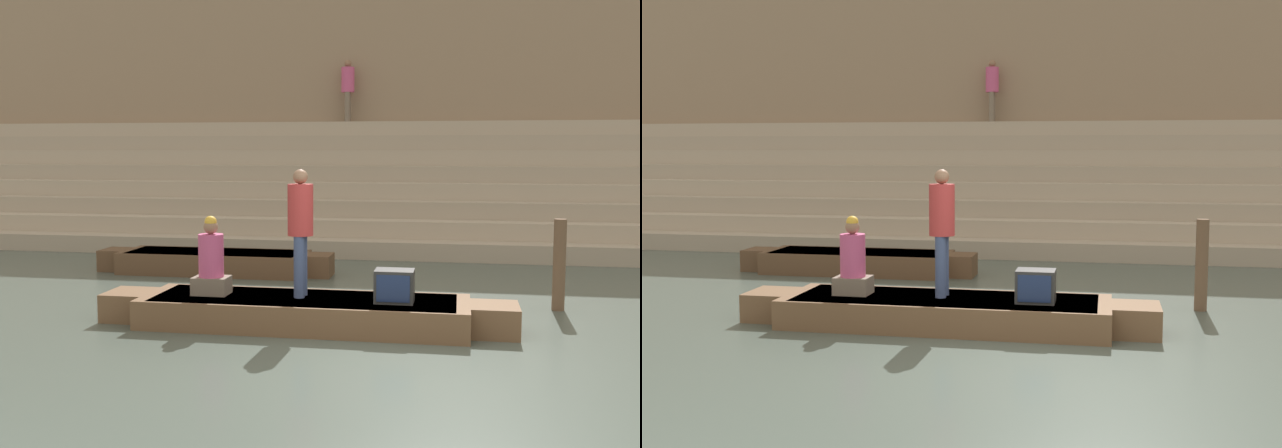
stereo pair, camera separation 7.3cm
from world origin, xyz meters
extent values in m
plane|color=#47544C|center=(0.00, 0.00, 0.00)|extent=(120.00, 120.00, 0.00)
cube|color=tan|center=(0.00, 10.27, 0.20)|extent=(36.00, 5.33, 0.40)
cube|color=#B2A28D|center=(0.00, 10.61, 0.60)|extent=(36.00, 4.66, 0.40)
cube|color=tan|center=(0.00, 10.94, 1.00)|extent=(36.00, 4.00, 0.40)
cube|color=#B2A28D|center=(0.00, 11.27, 1.40)|extent=(36.00, 3.33, 0.40)
cube|color=tan|center=(0.00, 11.61, 1.80)|extent=(36.00, 2.66, 0.40)
cube|color=#B2A28D|center=(0.00, 11.94, 2.20)|extent=(36.00, 2.00, 0.40)
cube|color=tan|center=(0.00, 12.27, 2.59)|extent=(36.00, 1.33, 0.40)
cube|color=#B2A28D|center=(0.00, 12.61, 2.99)|extent=(36.00, 0.67, 0.40)
cube|color=#937A60|center=(0.00, 13.54, 4.12)|extent=(34.20, 1.20, 8.24)
cube|color=brown|center=(0.00, 12.92, 0.30)|extent=(34.20, 0.12, 0.60)
cube|color=brown|center=(-1.18, 1.38, 0.20)|extent=(4.50, 1.37, 0.40)
cube|color=#993328|center=(-1.18, 1.38, 0.38)|extent=(4.14, 1.27, 0.05)
cube|color=brown|center=(1.38, 1.38, 0.20)|extent=(0.63, 0.76, 0.40)
cube|color=brown|center=(-3.75, 1.38, 0.20)|extent=(0.63, 0.76, 0.40)
cylinder|color=olive|center=(-1.86, 2.16, 0.30)|extent=(2.22, 0.04, 0.04)
cylinder|color=#3D4C75|center=(-1.25, 1.56, 0.83)|extent=(0.15, 0.15, 0.85)
cylinder|color=#3D4C75|center=(-1.25, 1.36, 0.83)|extent=(0.15, 0.15, 0.85)
cylinder|color=#B23333|center=(-1.25, 1.46, 1.61)|extent=(0.35, 0.35, 0.71)
sphere|color=#8C664C|center=(-1.25, 1.46, 2.06)|extent=(0.20, 0.20, 0.20)
cube|color=#756656|center=(-2.52, 1.39, 0.52)|extent=(0.50, 0.39, 0.25)
cylinder|color=#C64C7F|center=(-2.52, 1.39, 0.95)|extent=(0.35, 0.35, 0.60)
sphere|color=#8C664C|center=(-2.52, 1.39, 1.35)|extent=(0.20, 0.20, 0.20)
sphere|color=gold|center=(-2.52, 1.39, 1.42)|extent=(0.17, 0.17, 0.17)
cube|color=#2D2D2D|center=(0.06, 1.31, 0.62)|extent=(0.52, 0.40, 0.44)
cube|color=navy|center=(0.06, 1.10, 0.62)|extent=(0.44, 0.02, 0.36)
cube|color=brown|center=(-3.82, 5.41, 0.21)|extent=(3.66, 1.24, 0.42)
cube|color=#993328|center=(-3.82, 5.41, 0.40)|extent=(3.37, 1.14, 0.05)
cube|color=brown|center=(-1.74, 5.41, 0.21)|extent=(0.51, 0.68, 0.42)
cube|color=brown|center=(-5.91, 5.41, 0.21)|extent=(0.51, 0.68, 0.42)
cylinder|color=brown|center=(2.40, 3.09, 0.70)|extent=(0.19, 0.19, 1.39)
cylinder|color=#756656|center=(-2.25, 12.71, 3.61)|extent=(0.16, 0.16, 0.83)
cylinder|color=#756656|center=(-2.25, 12.50, 3.61)|extent=(0.16, 0.16, 0.83)
cylinder|color=#C64C7F|center=(-2.25, 12.61, 4.37)|extent=(0.37, 0.37, 0.69)
sphere|color=#8C664C|center=(-2.25, 12.61, 4.82)|extent=(0.20, 0.20, 0.20)
camera|label=1|loc=(0.89, -8.55, 2.45)|focal=42.00mm
camera|label=2|loc=(0.96, -8.53, 2.45)|focal=42.00mm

